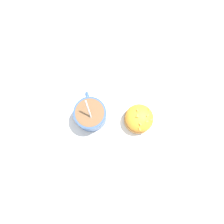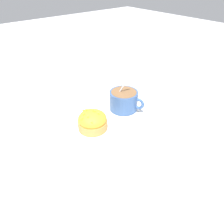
# 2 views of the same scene
# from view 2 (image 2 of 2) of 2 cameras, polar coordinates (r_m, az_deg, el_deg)

# --- Properties ---
(ground_plane) EXTENTS (3.00, 3.00, 0.00)m
(ground_plane) POSITION_cam_2_polar(r_m,az_deg,el_deg) (0.64, -0.77, -1.67)
(ground_plane) COLOR #B2B2B7
(paper_napkin) EXTENTS (0.34, 0.31, 0.00)m
(paper_napkin) POSITION_cam_2_polar(r_m,az_deg,el_deg) (0.64, -0.77, -1.56)
(paper_napkin) COLOR white
(paper_napkin) RESTS_ON ground_plane
(coffee_cup) EXTENTS (0.09, 0.11, 0.11)m
(coffee_cup) POSITION_cam_2_polar(r_m,az_deg,el_deg) (0.66, 3.15, 3.24)
(coffee_cup) COLOR #335184
(coffee_cup) RESTS_ON paper_napkin
(frosted_pastry) EXTENTS (0.08, 0.08, 0.06)m
(frosted_pastry) POSITION_cam_2_polar(r_m,az_deg,el_deg) (0.59, -5.12, -2.33)
(frosted_pastry) COLOR #C18442
(frosted_pastry) RESTS_ON paper_napkin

